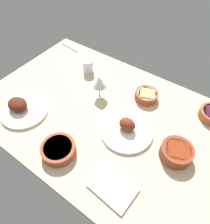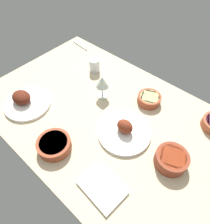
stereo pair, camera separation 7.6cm
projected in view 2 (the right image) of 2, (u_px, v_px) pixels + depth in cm
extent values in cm
cube|color=#C6B28E|center=(105.00, 117.00, 109.48)|extent=(140.00, 90.00, 4.00)
cylinder|color=white|center=(124.00, 133.00, 99.47)|extent=(26.48, 26.48, 1.60)
ellipsoid|color=maroon|center=(125.00, 126.00, 96.90)|extent=(8.43, 6.46, 7.07)
cylinder|color=white|center=(28.00, 104.00, 111.77)|extent=(25.51, 25.51, 1.60)
ellipsoid|color=#511E11|center=(21.00, 97.00, 109.90)|extent=(11.27, 9.09, 6.18)
cylinder|color=brown|center=(54.00, 145.00, 93.11)|extent=(16.00, 16.00, 4.98)
cylinder|color=brown|center=(53.00, 143.00, 91.58)|extent=(13.12, 13.12, 1.00)
cylinder|color=brown|center=(171.00, 159.00, 87.74)|extent=(14.64, 14.64, 6.17)
cylinder|color=#9E3314|center=(173.00, 157.00, 85.75)|extent=(12.01, 12.01, 1.00)
cylinder|color=brown|center=(149.00, 99.00, 112.10)|extent=(13.10, 13.10, 4.51)
cylinder|color=#DBCC7A|center=(150.00, 97.00, 110.75)|extent=(10.74, 10.74, 1.00)
cylinder|color=silver|center=(102.00, 95.00, 116.91)|extent=(7.00, 7.00, 0.50)
cylinder|color=silver|center=(102.00, 90.00, 114.01)|extent=(1.00, 1.00, 7.00)
cone|color=silver|center=(102.00, 82.00, 108.80)|extent=(7.60, 7.60, 6.50)
cylinder|color=beige|center=(102.00, 84.00, 109.92)|extent=(4.18, 4.18, 2.80)
cylinder|color=silver|center=(94.00, 65.00, 128.62)|extent=(6.74, 6.74, 8.32)
cube|color=white|center=(102.00, 188.00, 82.36)|extent=(19.30, 14.49, 1.20)
cube|color=silver|center=(80.00, 45.00, 149.86)|extent=(16.33, 2.58, 0.80)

